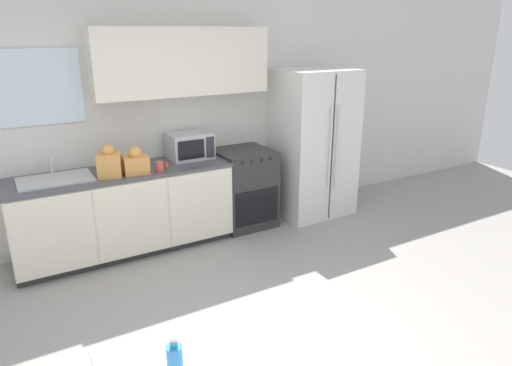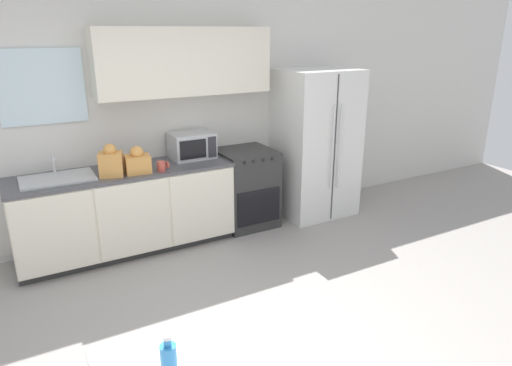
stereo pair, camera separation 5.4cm
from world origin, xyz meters
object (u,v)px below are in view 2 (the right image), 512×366
at_px(microwave, 192,145).
at_px(drink_bottle, 169,361).
at_px(coffee_mug, 162,166).
at_px(refrigerator, 315,143).
at_px(oven_range, 246,188).

xyz_separation_m(microwave, drink_bottle, (-1.28, -2.96, -0.20)).
height_order(coffee_mug, drink_bottle, coffee_mug).
height_order(refrigerator, coffee_mug, refrigerator).
relative_size(microwave, coffee_mug, 3.96).
distance_m(oven_range, drink_bottle, 3.45).
distance_m(coffee_mug, drink_bottle, 2.76).
bearing_deg(microwave, coffee_mug, -143.84).
distance_m(oven_range, refrigerator, 1.04).
bearing_deg(coffee_mug, drink_bottle, -107.57).
height_order(oven_range, drink_bottle, drink_bottle).
relative_size(oven_range, drink_bottle, 3.89).
xyz_separation_m(oven_range, refrigerator, (0.94, -0.06, 0.44)).
relative_size(oven_range, coffee_mug, 7.84).
height_order(refrigerator, microwave, refrigerator).
bearing_deg(drink_bottle, microwave, 66.54).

